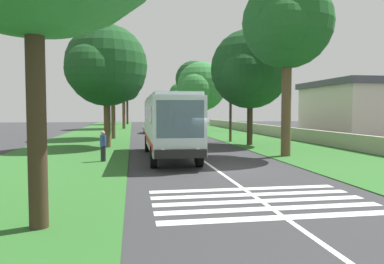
% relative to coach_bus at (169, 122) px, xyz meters
% --- Properties ---
extents(ground, '(160.00, 160.00, 0.00)m').
position_rel_coach_bus_xyz_m(ground, '(-4.47, -1.80, -2.15)').
color(ground, '#333335').
extents(grass_verge_left, '(120.00, 8.00, 0.04)m').
position_rel_coach_bus_xyz_m(grass_verge_left, '(10.53, 6.40, -2.13)').
color(grass_verge_left, '#2D6628').
rests_on(grass_verge_left, ground).
extents(grass_verge_right, '(120.00, 8.00, 0.04)m').
position_rel_coach_bus_xyz_m(grass_verge_right, '(10.53, -10.00, -2.13)').
color(grass_verge_right, '#2D6628').
rests_on(grass_verge_right, ground).
extents(centre_line, '(110.00, 0.16, 0.01)m').
position_rel_coach_bus_xyz_m(centre_line, '(10.53, -1.80, -2.14)').
color(centre_line, silver).
rests_on(centre_line, ground).
extents(coach_bus, '(11.16, 2.62, 3.73)m').
position_rel_coach_bus_xyz_m(coach_bus, '(0.00, 0.00, 0.00)').
color(coach_bus, silver).
rests_on(coach_bus, ground).
extents(zebra_crossing, '(4.05, 6.80, 0.01)m').
position_rel_coach_bus_xyz_m(zebra_crossing, '(-11.23, -1.80, -2.14)').
color(zebra_crossing, silver).
rests_on(zebra_crossing, ground).
extents(trailing_car_0, '(4.30, 1.78, 1.43)m').
position_rel_coach_bus_xyz_m(trailing_car_0, '(17.35, -3.55, -1.48)').
color(trailing_car_0, silver).
rests_on(trailing_car_0, ground).
extents(trailing_car_1, '(4.30, 1.78, 1.43)m').
position_rel_coach_bus_xyz_m(trailing_car_1, '(25.09, -0.14, -1.48)').
color(trailing_car_1, '#B7A893').
rests_on(trailing_car_1, ground).
extents(trailing_car_2, '(4.30, 1.78, 1.43)m').
position_rel_coach_bus_xyz_m(trailing_car_2, '(34.10, -3.42, -1.48)').
color(trailing_car_2, navy).
rests_on(trailing_car_2, ground).
extents(trailing_minibus_0, '(6.00, 2.14, 2.53)m').
position_rel_coach_bus_xyz_m(trailing_minibus_0, '(44.70, -3.67, -0.60)').
color(trailing_minibus_0, silver).
rests_on(trailing_minibus_0, ground).
extents(roadside_tree_left_0, '(6.51, 5.39, 10.26)m').
position_rel_coach_bus_xyz_m(roadside_tree_left_0, '(56.96, 3.40, 5.34)').
color(roadside_tree_left_0, '#3D2D1E').
rests_on(roadside_tree_left_0, grass_verge_left).
extents(roadside_tree_left_1, '(7.28, 6.07, 9.80)m').
position_rel_coach_bus_xyz_m(roadside_tree_left_1, '(16.13, 4.18, 4.49)').
color(roadside_tree_left_1, brown).
rests_on(roadside_tree_left_1, grass_verge_left).
extents(roadside_tree_left_3, '(7.36, 6.20, 9.35)m').
position_rel_coach_bus_xyz_m(roadside_tree_left_3, '(6.88, 4.22, 3.98)').
color(roadside_tree_left_3, brown).
rests_on(roadside_tree_left_3, grass_verge_left).
extents(roadside_tree_left_4, '(7.95, 6.76, 11.57)m').
position_rel_coach_bus_xyz_m(roadside_tree_left_4, '(37.28, 3.61, 5.90)').
color(roadside_tree_left_4, brown).
rests_on(roadside_tree_left_4, grass_verge_left).
extents(roadside_tree_right_0, '(7.23, 6.45, 9.43)m').
position_rel_coach_bus_xyz_m(roadside_tree_right_0, '(6.99, -7.23, 3.96)').
color(roadside_tree_right_0, '#3D2D1E').
rests_on(roadside_tree_right_0, grass_verge_right).
extents(roadside_tree_right_1, '(7.51, 6.19, 11.23)m').
position_rel_coach_bus_xyz_m(roadside_tree_right_1, '(39.26, -7.89, 5.84)').
color(roadside_tree_right_1, '#3D2D1E').
rests_on(roadside_tree_right_1, grass_verge_right).
extents(roadside_tree_right_2, '(6.27, 5.49, 10.88)m').
position_rel_coach_bus_xyz_m(roadside_tree_right_2, '(-0.53, -7.10, 5.86)').
color(roadside_tree_right_2, brown).
rests_on(roadside_tree_right_2, grass_verge_right).
extents(roadside_tree_right_3, '(7.84, 6.66, 9.47)m').
position_rel_coach_bus_xyz_m(roadside_tree_right_3, '(27.34, -6.97, 3.86)').
color(roadside_tree_right_3, '#4C3826').
rests_on(roadside_tree_right_3, grass_verge_right).
extents(roadside_tree_right_4, '(5.40, 4.67, 8.93)m').
position_rel_coach_bus_xyz_m(roadside_tree_right_4, '(57.67, -8.00, 4.34)').
color(roadside_tree_right_4, '#3D2D1E').
rests_on(roadside_tree_right_4, grass_verge_right).
extents(utility_pole, '(0.24, 1.40, 7.81)m').
position_rel_coach_bus_xyz_m(utility_pole, '(10.38, -6.66, 1.94)').
color(utility_pole, '#473828').
rests_on(utility_pole, grass_verge_right).
extents(roadside_wall, '(70.00, 0.40, 1.14)m').
position_rel_coach_bus_xyz_m(roadside_wall, '(15.53, -13.40, -1.53)').
color(roadside_wall, '#B2A893').
rests_on(roadside_wall, grass_verge_right).
extents(roadside_building, '(11.36, 9.97, 5.97)m').
position_rel_coach_bus_xyz_m(roadside_building, '(13.29, -21.83, 0.87)').
color(roadside_building, beige).
rests_on(roadside_building, ground).
extents(pedestrian, '(0.34, 0.34, 1.69)m').
position_rel_coach_bus_xyz_m(pedestrian, '(-1.36, 3.77, -1.24)').
color(pedestrian, '#26262D').
rests_on(pedestrian, grass_verge_left).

